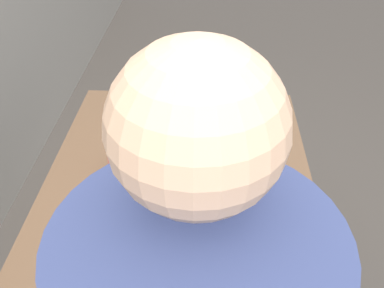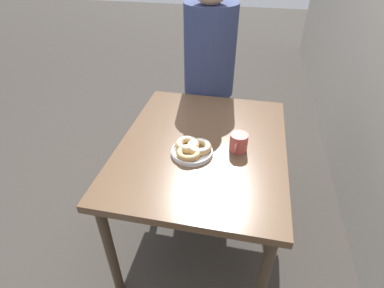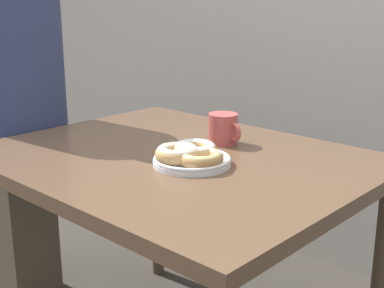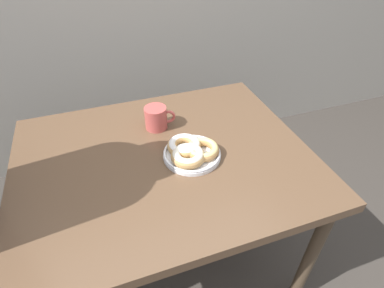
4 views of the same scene
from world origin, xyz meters
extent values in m
cube|color=brown|center=(0.00, 0.14, 0.70)|extent=(1.10, 0.88, 0.04)
cylinder|color=#473828|center=(0.49, -0.24, 0.34)|extent=(0.05, 0.05, 0.68)
cylinder|color=#473828|center=(0.49, 0.51, 0.34)|extent=(0.05, 0.05, 0.68)
cylinder|color=white|center=(0.10, 0.10, 0.73)|extent=(0.22, 0.22, 0.01)
torus|color=white|center=(0.10, 0.10, 0.74)|extent=(0.21, 0.21, 0.01)
torus|color=#B2844C|center=(0.14, 0.09, 0.75)|extent=(0.14, 0.14, 0.03)
torus|color=#E0D17F|center=(0.14, 0.09, 0.76)|extent=(0.14, 0.14, 0.03)
torus|color=tan|center=(0.08, 0.13, 0.76)|extent=(0.14, 0.14, 0.04)
torus|color=white|center=(0.08, 0.13, 0.76)|extent=(0.14, 0.14, 0.03)
torus|color=tan|center=(0.07, 0.07, 0.76)|extent=(0.14, 0.14, 0.04)
torus|color=silver|center=(0.07, 0.07, 0.76)|extent=(0.13, 0.13, 0.03)
cylinder|color=#B74C47|center=(0.02, 0.33, 0.77)|extent=(0.09, 0.09, 0.10)
cylinder|color=#382114|center=(0.02, 0.33, 0.81)|extent=(0.08, 0.08, 0.00)
torus|color=#B74C47|center=(0.07, 0.32, 0.77)|extent=(0.06, 0.02, 0.06)
sphere|color=tan|center=(-0.66, 0.05, 1.38)|extent=(0.21, 0.21, 0.21)
camera|label=1|loc=(-1.06, 0.04, 1.66)|focal=40.00mm
camera|label=2|loc=(1.28, 0.34, 1.67)|focal=28.00mm
camera|label=3|loc=(1.05, -0.93, 1.18)|focal=50.00mm
camera|label=4|loc=(-0.18, -0.70, 1.47)|focal=28.00mm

